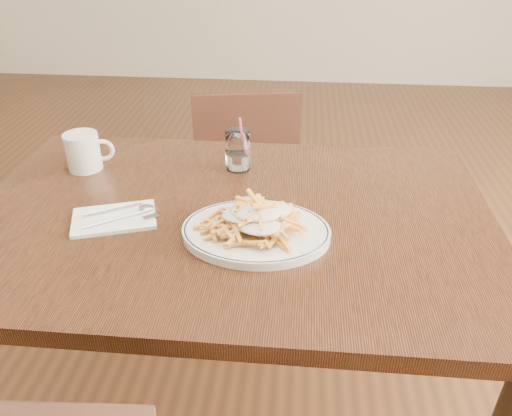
# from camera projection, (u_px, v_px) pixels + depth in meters

# --- Properties ---
(table) EXTENTS (1.20, 0.80, 0.75)m
(table) POSITION_uv_depth(u_px,v_px,m) (232.00, 241.00, 1.19)
(table) COLOR black
(table) RESTS_ON ground
(chair_far) EXTENTS (0.43, 0.43, 0.81)m
(chair_far) POSITION_uv_depth(u_px,v_px,m) (246.00, 173.00, 1.94)
(chair_far) COLOR black
(chair_far) RESTS_ON ground
(fries_plate) EXTENTS (0.39, 0.36, 0.02)m
(fries_plate) POSITION_uv_depth(u_px,v_px,m) (256.00, 232.00, 1.06)
(fries_plate) COLOR white
(fries_plate) RESTS_ON table
(loaded_fries) EXTENTS (0.21, 0.16, 0.06)m
(loaded_fries) POSITION_uv_depth(u_px,v_px,m) (256.00, 215.00, 1.04)
(loaded_fries) COLOR gold
(loaded_fries) RESTS_ON fries_plate
(napkin) EXTENTS (0.21, 0.17, 0.01)m
(napkin) POSITION_uv_depth(u_px,v_px,m) (114.00, 218.00, 1.12)
(napkin) COLOR white
(napkin) RESTS_ON table
(cutlery) EXTENTS (0.17, 0.15, 0.01)m
(cutlery) POSITION_uv_depth(u_px,v_px,m) (114.00, 214.00, 1.12)
(cutlery) COLOR silver
(cutlery) RESTS_ON napkin
(water_glass) EXTENTS (0.07, 0.07, 0.15)m
(water_glass) POSITION_uv_depth(u_px,v_px,m) (238.00, 152.00, 1.32)
(water_glass) COLOR white
(water_glass) RESTS_ON table
(coffee_mug) EXTENTS (0.12, 0.09, 0.10)m
(coffee_mug) POSITION_uv_depth(u_px,v_px,m) (84.00, 152.00, 1.31)
(coffee_mug) COLOR white
(coffee_mug) RESTS_ON table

